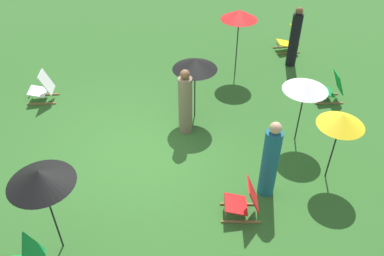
% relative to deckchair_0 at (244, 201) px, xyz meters
% --- Properties ---
extents(ground_plane, '(40.00, 40.00, 0.00)m').
position_rel_deckchair_0_xyz_m(ground_plane, '(-2.21, -1.72, -0.37)').
color(ground_plane, '#2D6026').
extents(deckchair_0, '(0.64, 0.85, 0.83)m').
position_rel_deckchair_0_xyz_m(deckchair_0, '(0.00, 0.00, 0.00)').
color(deckchair_0, olive).
rests_on(deckchair_0, ground).
extents(deckchair_2, '(0.61, 0.84, 0.83)m').
position_rel_deckchair_0_xyz_m(deckchair_2, '(-3.24, 3.52, 0.00)').
color(deckchair_2, olive).
rests_on(deckchair_2, ground).
extents(deckchair_3, '(0.60, 0.83, 0.83)m').
position_rel_deckchair_0_xyz_m(deckchair_3, '(-4.90, -4.00, 0.00)').
color(deckchair_3, olive).
rests_on(deckchair_3, ground).
extents(deckchair_7, '(0.54, 0.80, 0.83)m').
position_rel_deckchair_0_xyz_m(deckchair_7, '(-6.11, 3.57, 0.00)').
color(deckchair_7, olive).
rests_on(deckchair_7, ground).
extents(umbrella_0, '(1.06, 1.06, 1.90)m').
position_rel_deckchair_0_xyz_m(umbrella_0, '(-0.00, -3.40, 1.39)').
color(umbrella_0, black).
rests_on(umbrella_0, ground).
extents(umbrella_1, '(1.02, 1.02, 1.96)m').
position_rel_deckchair_0_xyz_m(umbrella_1, '(-5.11, 1.44, 1.45)').
color(umbrella_1, black).
rests_on(umbrella_1, ground).
extents(umbrella_2, '(0.92, 0.92, 1.65)m').
position_rel_deckchair_0_xyz_m(umbrella_2, '(-0.58, 2.05, 1.15)').
color(umbrella_2, black).
rests_on(umbrella_2, ground).
extents(umbrella_3, '(1.07, 1.07, 1.64)m').
position_rel_deckchair_0_xyz_m(umbrella_3, '(-3.31, -0.21, 1.13)').
color(umbrella_3, black).
rests_on(umbrella_3, ground).
extents(umbrella_4, '(0.99, 0.99, 1.65)m').
position_rel_deckchair_0_xyz_m(umbrella_4, '(-1.87, 1.92, 1.15)').
color(umbrella_4, black).
rests_on(umbrella_4, ground).
extents(person_0, '(0.42, 0.42, 1.83)m').
position_rel_deckchair_0_xyz_m(person_0, '(-5.24, 3.27, 0.50)').
color(person_0, black).
rests_on(person_0, ground).
extents(person_1, '(0.38, 0.38, 1.70)m').
position_rel_deckchair_0_xyz_m(person_1, '(-2.77, -0.55, 0.43)').
color(person_1, '#72664C').
rests_on(person_1, ground).
extents(person_3, '(0.36, 0.36, 1.78)m').
position_rel_deckchair_0_xyz_m(person_3, '(-0.46, 0.63, 0.47)').
color(person_3, '#195972').
rests_on(person_3, ground).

